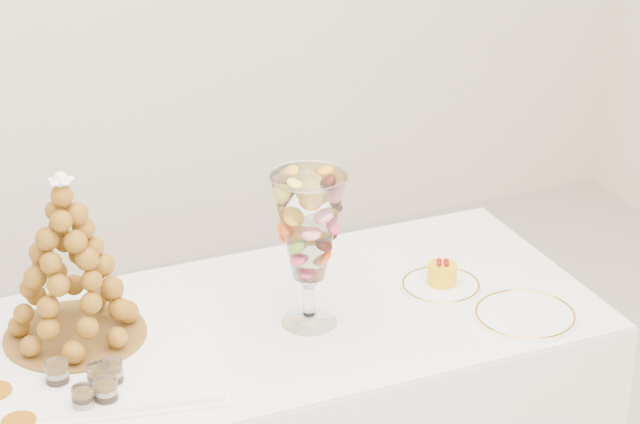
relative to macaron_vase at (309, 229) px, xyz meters
name	(u,v)px	position (x,y,z in m)	size (l,w,h in m)	color
lace_tray	(67,358)	(-0.57, 0.06, -0.24)	(0.65, 0.49, 0.02)	white
macaron_vase	(309,229)	(0.00, 0.00, 0.00)	(0.17, 0.17, 0.38)	white
cake_plate	(441,286)	(0.37, 0.02, -0.24)	(0.20, 0.20, 0.01)	white
spare_plate	(525,316)	(0.49, -0.19, -0.24)	(0.25, 0.25, 0.01)	white
verrine_a	(57,376)	(-0.62, -0.04, -0.21)	(0.05, 0.05, 0.07)	white
verrine_b	(100,379)	(-0.54, -0.10, -0.21)	(0.05, 0.05, 0.07)	white
verrine_c	(111,376)	(-0.51, -0.09, -0.21)	(0.05, 0.05, 0.07)	white
verrine_d	(83,401)	(-0.59, -0.16, -0.22)	(0.05, 0.05, 0.06)	white
verrine_e	(106,394)	(-0.54, -0.16, -0.21)	(0.05, 0.05, 0.07)	white
croquembouche	(68,259)	(-0.54, 0.13, -0.03)	(0.34, 0.34, 0.41)	brown
mousse_cake	(442,273)	(0.38, 0.03, -0.21)	(0.07, 0.07, 0.07)	#EFB30B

